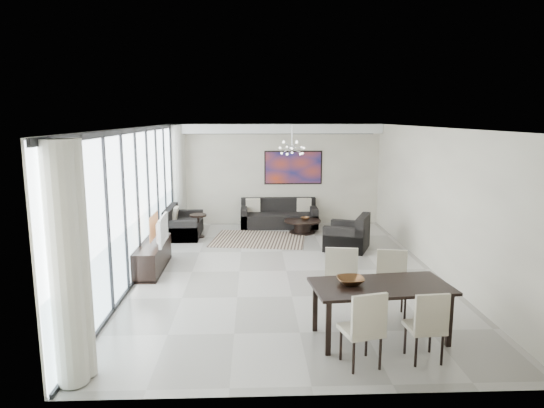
{
  "coord_description": "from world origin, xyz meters",
  "views": [
    {
      "loc": [
        -0.67,
        -9.49,
        3.12
      ],
      "look_at": [
        -0.26,
        0.79,
        1.25
      ],
      "focal_mm": 32.0,
      "sensor_mm": 36.0,
      "label": 1
    }
  ],
  "objects_px": {
    "sofa_main": "(279,217)",
    "dining_table": "(381,290)",
    "coffee_table": "(302,226)",
    "television": "(158,230)",
    "tv_console": "(152,257)"
  },
  "relations": [
    {
      "from": "tv_console",
      "to": "television",
      "type": "xyz_separation_m",
      "value": [
        0.16,
        -0.02,
        0.56
      ]
    },
    {
      "from": "sofa_main",
      "to": "dining_table",
      "type": "bearing_deg",
      "value": -81.69
    },
    {
      "from": "sofa_main",
      "to": "television",
      "type": "bearing_deg",
      "value": -124.29
    },
    {
      "from": "coffee_table",
      "to": "dining_table",
      "type": "bearing_deg",
      "value": -85.97
    },
    {
      "from": "dining_table",
      "to": "tv_console",
      "type": "bearing_deg",
      "value": 139.7
    },
    {
      "from": "coffee_table",
      "to": "tv_console",
      "type": "xyz_separation_m",
      "value": [
        -3.42,
        -3.09,
        0.08
      ]
    },
    {
      "from": "coffee_table",
      "to": "television",
      "type": "height_order",
      "value": "television"
    },
    {
      "from": "sofa_main",
      "to": "dining_table",
      "type": "relative_size",
      "value": 1.08
    },
    {
      "from": "sofa_main",
      "to": "tv_console",
      "type": "relative_size",
      "value": 1.21
    },
    {
      "from": "coffee_table",
      "to": "television",
      "type": "relative_size",
      "value": 1.02
    },
    {
      "from": "coffee_table",
      "to": "sofa_main",
      "type": "relative_size",
      "value": 0.46
    },
    {
      "from": "coffee_table",
      "to": "tv_console",
      "type": "bearing_deg",
      "value": -137.93
    },
    {
      "from": "coffee_table",
      "to": "sofa_main",
      "type": "bearing_deg",
      "value": 126.93
    },
    {
      "from": "coffee_table",
      "to": "tv_console",
      "type": "distance_m",
      "value": 4.61
    },
    {
      "from": "sofa_main",
      "to": "tv_console",
      "type": "bearing_deg",
      "value": -126.0
    }
  ]
}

